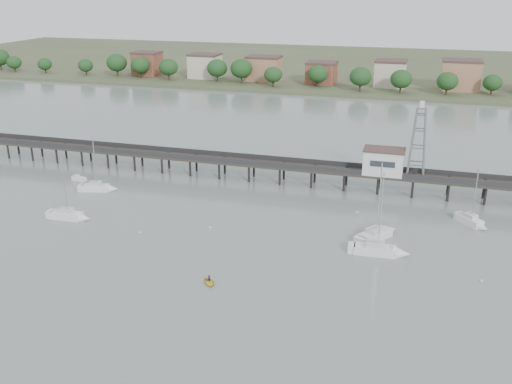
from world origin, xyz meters
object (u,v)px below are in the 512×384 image
sailboat_e (474,222)px  white_tender (79,179)px  sailboat_a (72,216)px  sailboat_b (101,188)px  sailboat_d (384,251)px  lattice_tower (418,143)px  pier (267,164)px  sailboat_c (380,233)px  yellow_dinghy (209,284)px

sailboat_e → white_tender: bearing=-133.3°
sailboat_a → sailboat_b: 15.34m
sailboat_d → lattice_tower: bearing=79.9°
pier → sailboat_c: (26.71, -22.96, -3.16)m
lattice_tower → white_tender: (-71.54, -11.60, -10.70)m
sailboat_b → white_tender: bearing=136.4°
lattice_tower → sailboat_d: size_ratio=1.05×
sailboat_a → sailboat_b: size_ratio=1.04×
sailboat_d → yellow_dinghy: bearing=-148.0°
pier → sailboat_b: 35.73m
sailboat_e → sailboat_c: bearing=-100.9°
sailboat_e → sailboat_b: size_ratio=0.89×
sailboat_a → yellow_dinghy: 36.39m
sailboat_a → white_tender: sailboat_a is taller
lattice_tower → pier: bearing=-180.0°
pier → yellow_dinghy: (4.16, -46.63, -3.79)m
sailboat_d → yellow_dinghy: (-23.77, -16.86, -0.63)m
lattice_tower → yellow_dinghy: (-27.34, -46.63, -11.10)m
sailboat_c → white_tender: sailboat_c is taller
yellow_dinghy → sailboat_e: bearing=2.8°
sailboat_d → sailboat_e: size_ratio=1.32×
lattice_tower → sailboat_c: (-4.79, -22.96, -10.46)m
sailboat_a → yellow_dinghy: bearing=-26.6°
lattice_tower → white_tender: lattice_tower is taller
pier → lattice_tower: (31.50, 0.00, 7.31)m
sailboat_d → yellow_dinghy: sailboat_d is taller
sailboat_c → pier: bearing=85.0°
lattice_tower → sailboat_d: (-3.57, -29.77, -10.47)m
pier → white_tender: pier is taller
lattice_tower → yellow_dinghy: 55.18m
lattice_tower → sailboat_a: 68.73m
sailboat_a → sailboat_d: 56.76m
white_tender → yellow_dinghy: (44.19, -35.02, -0.40)m
lattice_tower → sailboat_c: size_ratio=1.08×
lattice_tower → white_tender: bearing=-170.8°
sailboat_d → sailboat_b: bearing=163.9°
white_tender → yellow_dinghy: size_ratio=1.31×
sailboat_a → white_tender: bearing=118.2°
yellow_dinghy → sailboat_c: bearing=8.3°
lattice_tower → sailboat_c: bearing=-101.8°
lattice_tower → yellow_dinghy: bearing=-120.4°
sailboat_a → white_tender: 22.62m
sailboat_d → pier: bearing=129.9°
pier → yellow_dinghy: size_ratio=54.52×
sailboat_a → sailboat_c: bearing=6.9°
sailboat_c → sailboat_a: sailboat_c is taller
sailboat_c → yellow_dinghy: size_ratio=5.23×
sailboat_c → sailboat_b: (-58.42, 6.79, 0.01)m
sailboat_a → sailboat_e: bearing=12.4°
pier → sailboat_e: 44.69m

